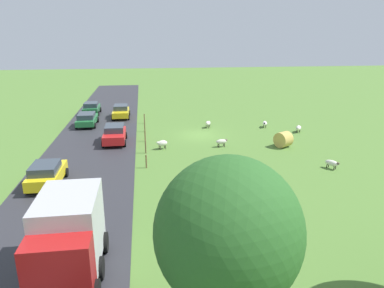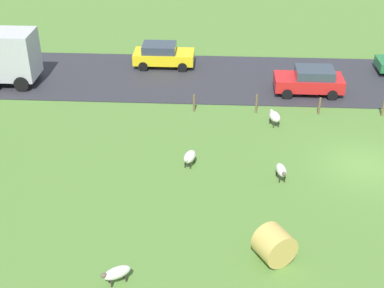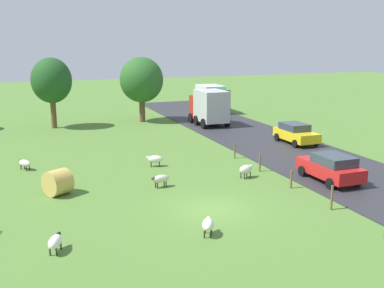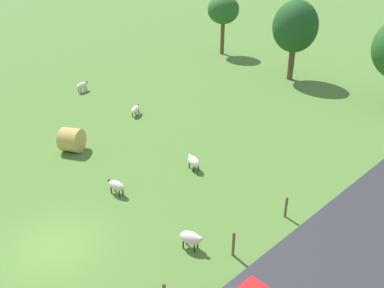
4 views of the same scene
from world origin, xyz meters
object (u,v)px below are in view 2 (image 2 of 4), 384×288
at_px(sheep_6, 275,117).
at_px(truck_0, 1,56).
at_px(hay_bale_0, 274,245).
at_px(sheep_1, 117,273).
at_px(sheep_5, 190,157).
at_px(car_0, 163,55).
at_px(car_2, 310,80).
at_px(sheep_3, 281,170).

height_order(sheep_6, truck_0, truck_0).
distance_m(hay_bale_0, truck_0, 23.04).
bearing_deg(truck_0, hay_bale_0, -134.19).
bearing_deg(sheep_1, sheep_5, -15.18).
bearing_deg(sheep_6, hay_bale_0, 175.63).
xyz_separation_m(sheep_5, sheep_6, (4.51, -4.56, 0.04)).
bearing_deg(car_0, car_2, -111.90).
xyz_separation_m(sheep_5, car_2, (8.91, -7.07, 0.41)).
bearing_deg(sheep_3, truck_0, 59.01).
height_order(truck_0, car_0, truck_0).
xyz_separation_m(sheep_6, truck_0, (4.87, 17.35, 1.36)).
bearing_deg(car_2, hay_bale_0, 167.80).
xyz_separation_m(sheep_6, hay_bale_0, (-11.17, 0.85, 0.17)).
height_order(hay_bale_0, car_0, car_0).
distance_m(sheep_5, car_2, 11.39).
distance_m(sheep_1, sheep_5, 8.55).
relative_size(sheep_3, sheep_6, 1.05).
bearing_deg(sheep_5, hay_bale_0, -150.88).
bearing_deg(sheep_1, sheep_3, -42.70).
bearing_deg(sheep_5, sheep_6, -45.29).
height_order(sheep_3, car_2, car_2).
bearing_deg(sheep_3, hay_bale_0, 172.33).
relative_size(sheep_3, car_0, 0.28).
relative_size(sheep_1, sheep_6, 1.04).
bearing_deg(sheep_6, car_2, -29.74).
bearing_deg(sheep_1, car_0, 1.09).
xyz_separation_m(hay_bale_0, car_0, (19.47, 6.35, 0.18)).
height_order(sheep_3, hay_bale_0, hay_bale_0).
distance_m(hay_bale_0, car_2, 15.93).
height_order(sheep_1, car_2, car_2).
distance_m(sheep_3, hay_bale_0, 5.73).
relative_size(sheep_3, sheep_5, 1.00).
xyz_separation_m(sheep_5, truck_0, (9.39, 12.79, 1.40)).
bearing_deg(sheep_1, hay_bale_0, -74.94).
bearing_deg(sheep_6, sheep_3, 179.07).
bearing_deg(car_0, sheep_1, -178.91).
height_order(sheep_6, car_0, car_0).
bearing_deg(sheep_3, car_2, -14.74).
distance_m(sheep_1, hay_bale_0, 6.16).
bearing_deg(car_2, truck_0, 88.63).
bearing_deg(car_0, hay_bale_0, -161.94).
bearing_deg(sheep_6, truck_0, 74.32).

